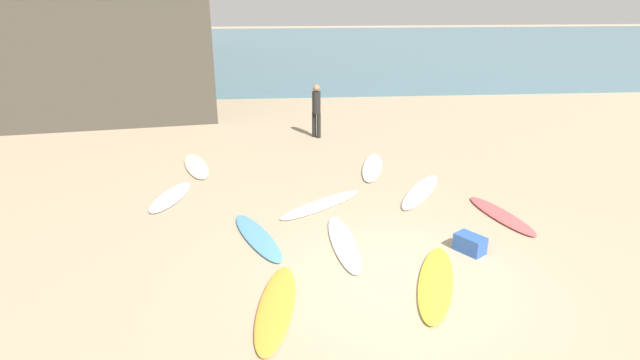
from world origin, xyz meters
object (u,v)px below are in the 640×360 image
at_px(surfboard_3, 276,307).
at_px(surfboard_1, 321,204).
at_px(surfboard_0, 372,167).
at_px(surfboard_8, 344,243).
at_px(beach_cooler, 470,244).
at_px(surfboard_9, 420,191).
at_px(surfboard_2, 196,166).
at_px(surfboard_6, 257,237).
at_px(surfboard_7, 171,197).
at_px(surfboard_5, 436,282).
at_px(beachgoer_near, 316,108).
at_px(surfboard_4, 501,215).

bearing_deg(surfboard_3, surfboard_1, 82.98).
distance_m(surfboard_0, surfboard_8, 4.63).
bearing_deg(surfboard_3, beach_cooler, 30.78).
height_order(surfboard_0, surfboard_9, surfboard_0).
xyz_separation_m(surfboard_2, surfboard_6, (1.87, -4.54, -0.01)).
xyz_separation_m(surfboard_0, surfboard_7, (-5.26, -1.74, 0.00)).
distance_m(surfboard_5, surfboard_6, 3.70).
bearing_deg(surfboard_7, surfboard_0, -147.64).
height_order(surfboard_1, surfboard_7, surfboard_7).
bearing_deg(beachgoer_near, surfboard_0, 155.24).
bearing_deg(surfboard_9, beach_cooler, 124.21).
bearing_deg(surfboard_9, surfboard_7, 30.09).
bearing_deg(surfboard_4, surfboard_6, 172.09).
bearing_deg(surfboard_0, beach_cooler, 116.03).
bearing_deg(surfboard_9, surfboard_0, -33.59).
bearing_deg(surfboard_7, surfboard_8, 159.49).
xyz_separation_m(surfboard_4, surfboard_9, (-1.42, 1.53, -0.00)).
distance_m(surfboard_1, surfboard_9, 2.60).
relative_size(surfboard_1, beach_cooler, 4.36).
relative_size(surfboard_2, surfboard_8, 0.93).
xyz_separation_m(surfboard_3, surfboard_7, (-2.54, 4.75, 0.00)).
distance_m(surfboard_2, surfboard_5, 8.21).
distance_m(surfboard_0, surfboard_1, 2.98).
distance_m(surfboard_1, surfboard_3, 4.15).
bearing_deg(surfboard_4, surfboard_1, 152.26).
bearing_deg(surfboard_3, surfboard_6, 106.56).
bearing_deg(beachgoer_near, surfboard_3, 125.31).
bearing_deg(surfboard_5, surfboard_1, 135.36).
bearing_deg(beach_cooler, beachgoer_near, 105.94).
distance_m(surfboard_2, surfboard_3, 7.35).
xyz_separation_m(surfboard_9, beach_cooler, (0.14, -3.03, 0.13)).
bearing_deg(surfboard_4, surfboard_5, -145.65).
height_order(beachgoer_near, beach_cooler, beachgoer_near).
relative_size(surfboard_0, surfboard_4, 1.10).
distance_m(surfboard_0, surfboard_5, 6.00).
bearing_deg(surfboard_8, beach_cooler, -15.11).
xyz_separation_m(surfboard_2, surfboard_4, (7.27, -3.93, -0.01)).
height_order(surfboard_5, surfboard_9, surfboard_5).
xyz_separation_m(surfboard_6, surfboard_9, (3.97, 2.14, -0.00)).
xyz_separation_m(surfboard_1, surfboard_9, (2.53, 0.59, 0.00)).
bearing_deg(surfboard_7, beachgoer_near, -113.85).
bearing_deg(surfboard_6, surfboard_7, -68.52).
distance_m(surfboard_0, surfboard_3, 7.04).
height_order(surfboard_7, surfboard_8, surfboard_7).
distance_m(surfboard_3, surfboard_7, 5.39).
height_order(surfboard_3, surfboard_5, surfboard_5).
relative_size(surfboard_3, surfboard_6, 1.04).
xyz_separation_m(surfboard_5, surfboard_9, (0.84, 4.11, -0.01)).
height_order(surfboard_1, beach_cooler, beach_cooler).
distance_m(surfboard_5, surfboard_9, 4.20).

